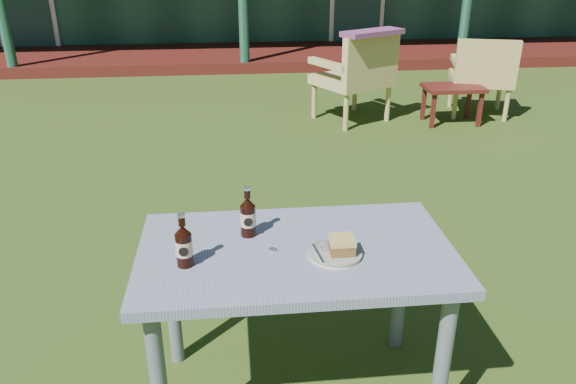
{
  "coord_description": "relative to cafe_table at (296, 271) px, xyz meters",
  "views": [
    {
      "loc": [
        -0.22,
        -3.44,
        1.79
      ],
      "look_at": [
        0.0,
        -1.3,
        0.82
      ],
      "focal_mm": 35.0,
      "sensor_mm": 36.0,
      "label": 1
    }
  ],
  "objects": [
    {
      "name": "cola_bottle_near",
      "position": [
        -0.18,
        0.12,
        0.18
      ],
      "size": [
        0.06,
        0.06,
        0.21
      ],
      "color": "black",
      "rests_on": "cafe_table"
    },
    {
      "name": "armchair_left",
      "position": [
        1.1,
        3.87,
        -0.1
      ],
      "size": [
        0.91,
        0.89,
        0.93
      ],
      "color": "tan",
      "rests_on": "ground"
    },
    {
      "name": "ground",
      "position": [
        0.0,
        1.6,
        -0.62
      ],
      "size": [
        80.0,
        80.0,
        0.0
      ],
      "primitive_type": "plane",
      "color": "#334916"
    },
    {
      "name": "floral_throw",
      "position": [
        1.19,
        3.7,
        0.33
      ],
      "size": [
        0.69,
        0.52,
        0.05
      ],
      "primitive_type": "cube",
      "rotation": [
        0.0,
        0.0,
        3.64
      ],
      "color": "#6C375E",
      "rests_on": "armchair_left"
    },
    {
      "name": "fork",
      "position": [
        0.07,
        -0.08,
        0.12
      ],
      "size": [
        0.03,
        0.14,
        0.0
      ],
      "primitive_type": "cube",
      "rotation": [
        0.0,
        0.0,
        0.14
      ],
      "color": "silver",
      "rests_on": "plate"
    },
    {
      "name": "cake_slice",
      "position": [
        0.16,
        -0.07,
        0.15
      ],
      "size": [
        0.09,
        0.09,
        0.06
      ],
      "color": "brown",
      "rests_on": "plate"
    },
    {
      "name": "cafe_table",
      "position": [
        0.0,
        0.0,
        0.0
      ],
      "size": [
        1.2,
        0.7,
        0.72
      ],
      "color": "slate",
      "rests_on": "ground"
    },
    {
      "name": "side_table",
      "position": [
        2.09,
        3.71,
        -0.28
      ],
      "size": [
        0.6,
        0.4,
        0.4
      ],
      "color": "#471611",
      "rests_on": "ground"
    },
    {
      "name": "bottle_cap",
      "position": [
        -0.09,
        -0.01,
        0.11
      ],
      "size": [
        0.03,
        0.03,
        0.01
      ],
      "primitive_type": "cylinder",
      "color": "silver",
      "rests_on": "cafe_table"
    },
    {
      "name": "cola_bottle_far",
      "position": [
        -0.41,
        -0.08,
        0.18
      ],
      "size": [
        0.06,
        0.06,
        0.21
      ],
      "color": "black",
      "rests_on": "cafe_table"
    },
    {
      "name": "armchair_right",
      "position": [
        2.49,
        3.94,
        -0.14
      ],
      "size": [
        0.77,
        0.74,
        0.85
      ],
      "color": "tan",
      "rests_on": "ground"
    },
    {
      "name": "plate",
      "position": [
        0.14,
        -0.07,
        0.11
      ],
      "size": [
        0.2,
        0.2,
        0.01
      ],
      "color": "silver",
      "rests_on": "cafe_table"
    }
  ]
}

